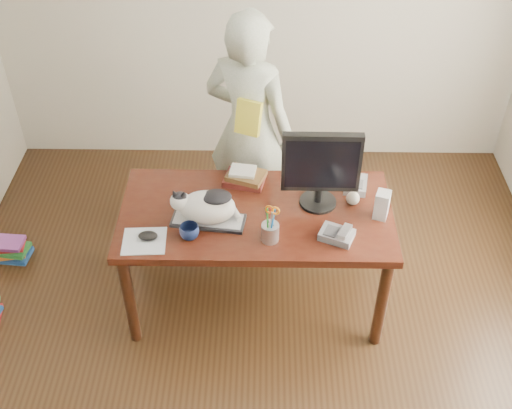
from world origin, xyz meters
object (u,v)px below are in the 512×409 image
object	(u,v)px
monitor	(321,167)
baseball	(353,198)
book_stack	(245,177)
calculator	(356,184)
desk	(256,222)
pen_cup	(270,230)
person	(249,130)
cat	(205,206)
mouse	(148,236)
speaker	(382,205)
coffee_mug	(189,232)
keyboard	(208,220)
phone	(337,234)
book_pile_b	(11,249)

from	to	relation	value
monitor	baseball	bearing A→B (deg)	5.40
book_stack	calculator	bearing A→B (deg)	11.40
desk	pen_cup	bearing A→B (deg)	-75.33
person	desk	bearing A→B (deg)	118.03
cat	mouse	bearing A→B (deg)	-147.24
mouse	baseball	size ratio (longest dim) A/B	1.40
baseball	speaker	bearing A→B (deg)	-36.52
cat	mouse	size ratio (longest dim) A/B	3.70
cat	baseball	bearing A→B (deg)	19.25
coffee_mug	speaker	distance (m)	1.11
mouse	book_stack	size ratio (longest dim) A/B	0.40
keyboard	person	world-z (taller)	person
monitor	book_stack	xyz separation A→B (m)	(-0.44, 0.21, -0.25)
keyboard	coffee_mug	bearing A→B (deg)	-118.06
phone	book_pile_b	xyz separation A→B (m)	(-2.18, 0.56, -0.71)
cat	pen_cup	size ratio (longest dim) A/B	1.66
monitor	pen_cup	xyz separation A→B (m)	(-0.28, -0.30, -0.22)
monitor	book_stack	size ratio (longest dim) A/B	1.81
keyboard	phone	world-z (taller)	phone
desk	cat	bearing A→B (deg)	-149.23
keyboard	baseball	bearing A→B (deg)	19.42
baseball	calculator	bearing A→B (deg)	77.84
book_stack	person	bearing A→B (deg)	103.02
desk	coffee_mug	world-z (taller)	coffee_mug
mouse	monitor	bearing A→B (deg)	14.44
keyboard	coffee_mug	world-z (taller)	coffee_mug
mouse	phone	xyz separation A→B (m)	(1.06, 0.02, 0.00)
speaker	calculator	distance (m)	0.29
calculator	speaker	bearing A→B (deg)	-55.37
mouse	book_stack	bearing A→B (deg)	41.40
desk	phone	world-z (taller)	phone
coffee_mug	calculator	world-z (taller)	coffee_mug
cat	pen_cup	bearing A→B (deg)	-13.38
speaker	calculator	world-z (taller)	speaker
speaker	book_pile_b	xyz separation A→B (m)	(-2.44, 0.38, -0.76)
monitor	calculator	bearing A→B (deg)	35.53
mouse	person	world-z (taller)	person
speaker	person	bearing A→B (deg)	155.78
pen_cup	phone	size ratio (longest dim) A/B	1.15
monitor	mouse	distance (m)	1.04
mouse	person	bearing A→B (deg)	57.15
monitor	person	bearing A→B (deg)	123.64
monitor	book_pile_b	bearing A→B (deg)	172.78
monitor	mouse	world-z (taller)	monitor
phone	book_pile_b	bearing A→B (deg)	-171.23
keyboard	cat	size ratio (longest dim) A/B	1.05
book_stack	mouse	bearing A→B (deg)	-120.17
coffee_mug	phone	distance (m)	0.82
pen_cup	book_stack	world-z (taller)	pen_cup
keyboard	baseball	xyz separation A→B (m)	(0.84, 0.18, 0.03)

